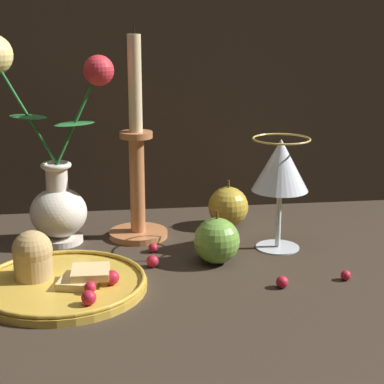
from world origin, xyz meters
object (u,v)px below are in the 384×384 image
(candlestick, at_px, (137,173))
(apple_beside_vase, at_px, (217,241))
(vase, at_px, (49,167))
(apple_near_glass, at_px, (228,207))
(wine_glass, at_px, (280,169))
(plate_with_pastries, at_px, (57,277))

(candlestick, xyz_separation_m, apple_beside_vase, (0.11, -0.13, -0.07))
(vase, relative_size, apple_near_glass, 4.01)
(wine_glass, relative_size, candlestick, 0.52)
(candlestick, height_order, apple_near_glass, candlestick)
(plate_with_pastries, bearing_deg, candlestick, 59.03)
(candlestick, distance_m, apple_beside_vase, 0.18)
(candlestick, relative_size, apple_beside_vase, 4.19)
(vase, bearing_deg, apple_beside_vase, -26.40)
(wine_glass, xyz_separation_m, apple_near_glass, (-0.06, 0.12, -0.09))
(vase, distance_m, apple_beside_vase, 0.29)
(vase, xyz_separation_m, apple_near_glass, (0.29, 0.04, -0.09))
(plate_with_pastries, height_order, candlestick, candlestick)
(wine_glass, relative_size, apple_near_glass, 2.15)
(vase, xyz_separation_m, wine_glass, (0.35, -0.07, 0.00))
(apple_beside_vase, height_order, apple_near_glass, apple_near_glass)
(apple_beside_vase, relative_size, apple_near_glass, 0.98)
(candlestick, xyz_separation_m, apple_near_glass, (0.16, 0.04, -0.07))
(apple_beside_vase, bearing_deg, vase, 153.60)
(apple_beside_vase, xyz_separation_m, apple_near_glass, (0.05, 0.17, 0.00))
(vase, relative_size, candlestick, 0.97)
(wine_glass, height_order, apple_beside_vase, wine_glass)
(wine_glass, bearing_deg, candlestick, 159.17)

